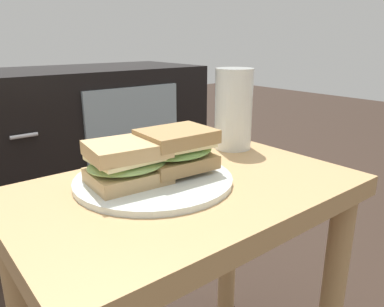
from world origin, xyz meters
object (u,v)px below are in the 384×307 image
Objects in this scene: plate at (154,180)px; beer_glass at (233,110)px; sandwich_front at (127,163)px; sandwich_back at (177,149)px; tv_cabinet at (81,142)px.

plate is 0.27m from beer_glass.
sandwich_front is 1.00× the size of sandwich_back.
sandwich_front is (-0.04, 0.00, 0.04)m from plate.
beer_glass is at bearing 14.55° from plate.
beer_glass is (0.00, -0.84, 0.25)m from tv_cabinet.
sandwich_front is (-0.29, -0.90, 0.21)m from tv_cabinet.
beer_glass is at bearing 18.78° from sandwich_back.
sandwich_back is at bearing -6.01° from plate.
tv_cabinet is 5.67× the size of beer_glass.
tv_cabinet is 0.96m from plate.
sandwich_back is at bearing -102.25° from tv_cabinet.
tv_cabinet is 0.88m from beer_glass.
tv_cabinet is 0.97m from sandwich_front.
beer_glass reaches higher than plate.
beer_glass is at bearing 11.51° from sandwich_front.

